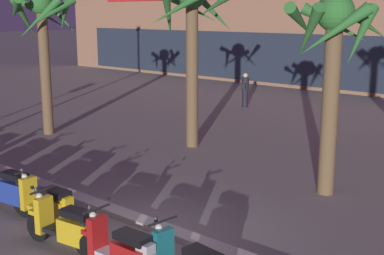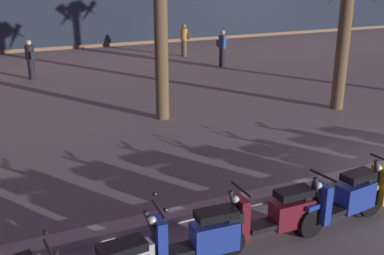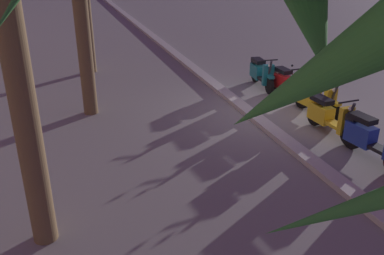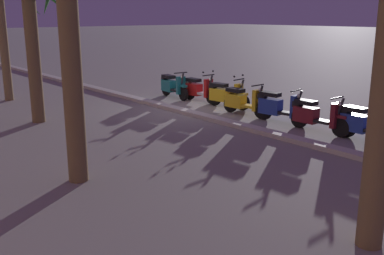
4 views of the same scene
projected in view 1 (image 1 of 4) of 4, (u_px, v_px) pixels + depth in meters
name	position (u px, v px, depth m)	size (l,w,h in m)	color
ground_plane	(136.00, 236.00, 9.94)	(200.00, 200.00, 0.00)	gray
curb_strip	(154.00, 226.00, 10.27)	(60.00, 0.36, 0.12)	#BCB7AD
scooter_blue_last_in_row	(7.00, 189.00, 11.16)	(1.75, 0.58, 1.04)	black
scooter_yellow_mid_rear	(47.00, 205.00, 10.32)	(1.81, 0.56, 1.04)	black
scooter_yellow_second_in_line	(66.00, 227.00, 9.26)	(1.73, 0.60, 1.17)	black
scooter_red_lead_nearest	(121.00, 251.00, 8.31)	(1.72, 0.56, 1.17)	black
palm_tree_far_corner	(333.00, 48.00, 11.60)	(2.25, 2.24, 4.56)	brown
palm_tree_by_mall_entrance	(193.00, 26.00, 15.84)	(2.60, 2.64, 5.05)	brown
palm_tree_mid_walkway	(43.00, 28.00, 17.55)	(2.39, 2.43, 4.83)	brown
pedestrian_window_shopping	(245.00, 89.00, 23.27)	(0.34, 0.46, 1.52)	black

